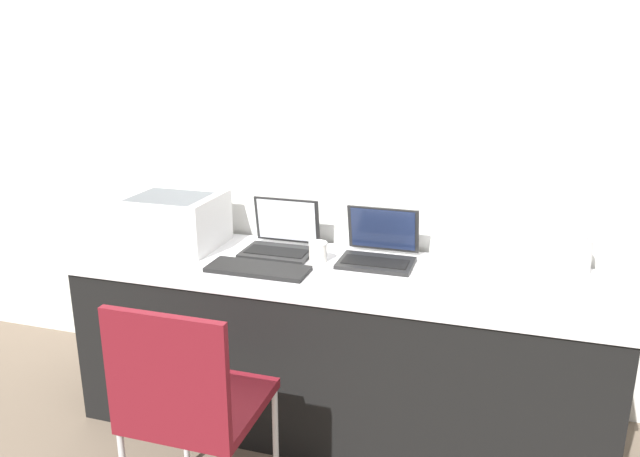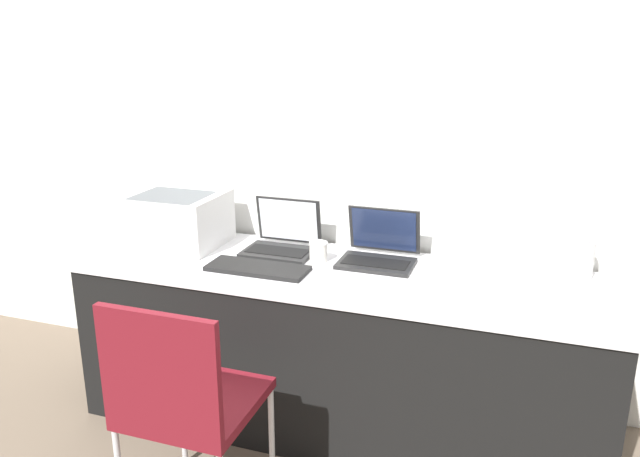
# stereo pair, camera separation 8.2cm
# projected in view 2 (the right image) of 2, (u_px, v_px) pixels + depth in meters

# --- Properties ---
(wall_back) EXTENTS (8.00, 0.05, 2.60)m
(wall_back) POSITION_uv_depth(u_px,v_px,m) (366.00, 141.00, 3.04)
(wall_back) COLOR silver
(wall_back) RESTS_ON ground_plane
(table) EXTENTS (2.39, 0.73, 0.77)m
(table) POSITION_uv_depth(u_px,v_px,m) (339.00, 348.00, 2.93)
(table) COLOR black
(table) RESTS_ON ground_plane
(printer) EXTENTS (0.45, 0.39, 0.26)m
(printer) POSITION_uv_depth(u_px,v_px,m) (177.00, 217.00, 3.14)
(printer) COLOR silver
(printer) RESTS_ON table
(laptop_left) EXTENTS (0.34, 0.28, 0.25)m
(laptop_left) POSITION_uv_depth(u_px,v_px,m) (282.00, 240.00, 3.06)
(laptop_left) COLOR black
(laptop_left) RESTS_ON table
(laptop_right) EXTENTS (0.34, 0.30, 0.24)m
(laptop_right) POSITION_uv_depth(u_px,v_px,m) (379.00, 251.00, 2.91)
(laptop_right) COLOR black
(laptop_right) RESTS_ON table
(external_keyboard) EXTENTS (0.46, 0.18, 0.02)m
(external_keyboard) POSITION_uv_depth(u_px,v_px,m) (258.00, 268.00, 2.82)
(external_keyboard) COLOR black
(external_keyboard) RESTS_ON table
(coffee_cup) EXTENTS (0.09, 0.09, 0.09)m
(coffee_cup) POSITION_uv_depth(u_px,v_px,m) (318.00, 252.00, 2.92)
(coffee_cup) COLOR white
(coffee_cup) RESTS_ON table
(metal_pitcher) EXTENTS (0.10, 0.10, 0.20)m
(metal_pitcher) POSITION_uv_depth(u_px,v_px,m) (582.00, 258.00, 2.72)
(metal_pitcher) COLOR silver
(metal_pitcher) RESTS_ON table
(chair) EXTENTS (0.45, 0.46, 0.94)m
(chair) POSITION_uv_depth(u_px,v_px,m) (183.00, 396.00, 2.23)
(chair) COLOR maroon
(chair) RESTS_ON ground_plane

